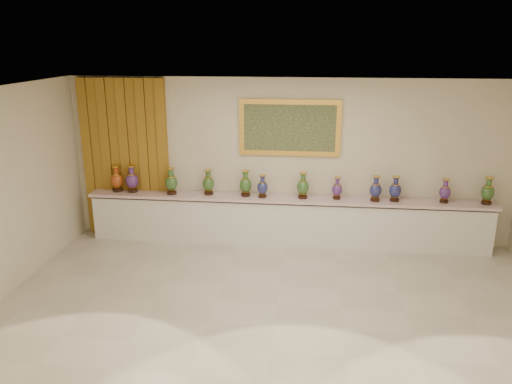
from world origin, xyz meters
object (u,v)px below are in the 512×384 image
at_px(counter, 286,221).
at_px(vase_2, 171,182).
at_px(vase_1, 132,180).
at_px(vase_0, 117,180).

xyz_separation_m(counter, vase_2, (-2.12, -0.05, 0.68)).
distance_m(counter, vase_1, 2.96).
height_order(counter, vase_1, vase_1).
bearing_deg(vase_2, counter, 1.28).
xyz_separation_m(vase_0, vase_1, (0.30, -0.01, 0.01)).
height_order(counter, vase_0, vase_0).
distance_m(vase_0, vase_1, 0.30).
bearing_deg(vase_0, vase_1, -1.77).
bearing_deg(vase_0, counter, -0.22).
bearing_deg(vase_1, vase_2, -3.80).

